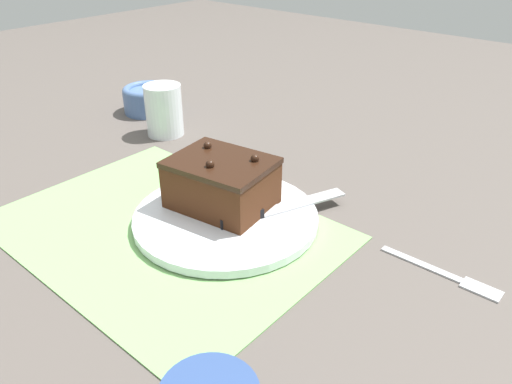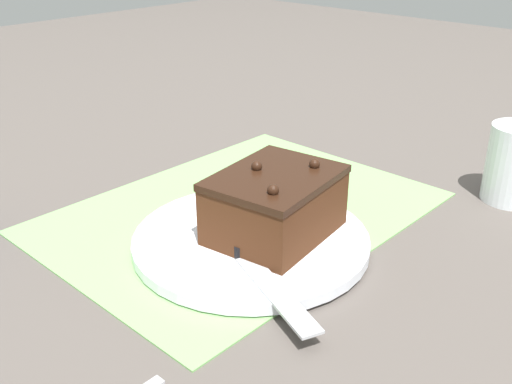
% 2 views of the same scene
% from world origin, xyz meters
% --- Properties ---
extents(ground_plane, '(3.00, 3.00, 0.00)m').
position_xyz_m(ground_plane, '(0.00, 0.00, 0.00)').
color(ground_plane, '#544C47').
extents(placemat_woven, '(0.46, 0.34, 0.00)m').
position_xyz_m(placemat_woven, '(0.00, 0.00, 0.00)').
color(placemat_woven, '#7AB266').
rests_on(placemat_woven, ground_plane).
extents(cake_plate, '(0.26, 0.26, 0.01)m').
position_xyz_m(cake_plate, '(0.05, 0.07, 0.01)').
color(cake_plate, white).
rests_on(cake_plate, placemat_woven).
extents(chocolate_cake, '(0.15, 0.13, 0.08)m').
position_xyz_m(chocolate_cake, '(0.03, 0.08, 0.05)').
color(chocolate_cake, '#472614').
rests_on(chocolate_cake, cake_plate).
extents(serving_knife, '(0.09, 0.20, 0.01)m').
position_xyz_m(serving_knife, '(0.09, 0.10, 0.02)').
color(serving_knife, black).
rests_on(serving_knife, cake_plate).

